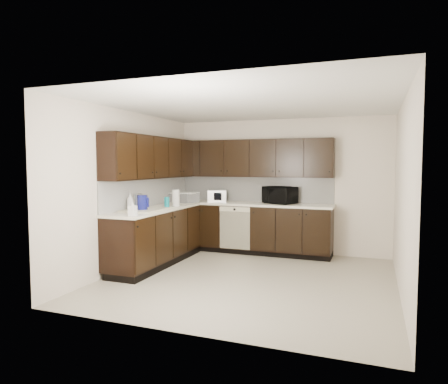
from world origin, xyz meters
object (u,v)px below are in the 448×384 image
object	(u,v)px
sink	(147,214)
blue_pitcher	(142,203)
microwave	(280,195)
toaster_oven	(217,196)
storage_bin	(184,198)

from	to	relation	value
sink	blue_pitcher	bearing A→B (deg)	-88.96
sink	microwave	xyz separation A→B (m)	(1.73, 1.76, 0.21)
microwave	toaster_oven	world-z (taller)	microwave
storage_bin	blue_pitcher	bearing A→B (deg)	-89.42
toaster_oven	storage_bin	distance (m)	0.64
sink	storage_bin	world-z (taller)	sink
toaster_oven	storage_bin	world-z (taller)	toaster_oven
microwave	storage_bin	world-z (taller)	microwave
toaster_oven	microwave	bearing A→B (deg)	-16.73
sink	microwave	bearing A→B (deg)	45.48
storage_bin	toaster_oven	bearing A→B (deg)	33.01
sink	microwave	size ratio (longest dim) A/B	1.46
microwave	blue_pitcher	size ratio (longest dim) A/B	2.29
microwave	toaster_oven	xyz separation A→B (m)	(-1.21, -0.05, -0.04)
microwave	blue_pitcher	xyz separation A→B (m)	(-1.73, -1.88, -0.03)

